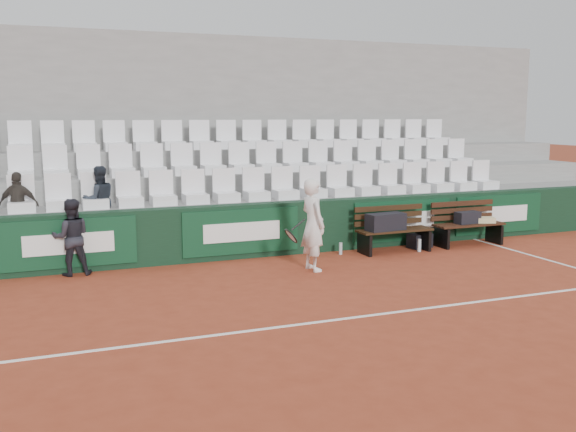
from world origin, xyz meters
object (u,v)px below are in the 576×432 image
at_px(bench_right, 468,234).
at_px(water_bottle_near, 341,248).
at_px(sports_bag_left, 386,222).
at_px(spectator_c, 98,174).
at_px(ball_kid, 71,237).
at_px(water_bottle_far, 419,245).
at_px(tennis_player, 313,225).
at_px(spectator_b, 17,179).
at_px(sports_bag_right, 468,218).
at_px(bench_left, 394,241).
at_px(sports_bag_ground, 420,241).

height_order(bench_right, water_bottle_near, bench_right).
distance_m(sports_bag_left, water_bottle_near, 1.00).
bearing_deg(spectator_c, ball_kid, 45.08).
height_order(sports_bag_left, ball_kid, ball_kid).
distance_m(bench_right, water_bottle_near, 2.82).
distance_m(sports_bag_left, water_bottle_far, 0.85).
height_order(sports_bag_left, spectator_c, spectator_c).
distance_m(bench_right, sports_bag_left, 2.01).
bearing_deg(water_bottle_near, tennis_player, -136.63).
distance_m(tennis_player, spectator_b, 5.07).
bearing_deg(bench_right, water_bottle_far, -172.00).
bearing_deg(tennis_player, sports_bag_right, 11.98).
distance_m(bench_right, sports_bag_right, 0.35).
bearing_deg(sports_bag_left, ball_kid, 175.98).
relative_size(bench_right, spectator_c, 1.26).
bearing_deg(water_bottle_far, bench_right, 8.00).
relative_size(sports_bag_left, water_bottle_far, 3.02).
bearing_deg(water_bottle_far, bench_left, 161.33).
xyz_separation_m(sports_bag_right, water_bottle_near, (-2.79, 0.14, -0.45)).
height_order(tennis_player, ball_kid, tennis_player).
xyz_separation_m(bench_right, ball_kid, (-7.66, 0.34, 0.41)).
relative_size(sports_bag_right, water_bottle_near, 2.24).
height_order(water_bottle_near, ball_kid, ball_kid).
distance_m(ball_kid, spectator_b, 1.44).
height_order(sports_bag_left, water_bottle_near, sports_bag_left).
xyz_separation_m(sports_bag_right, tennis_player, (-3.78, -0.80, 0.22)).
height_order(bench_right, sports_bag_right, sports_bag_right).
bearing_deg(ball_kid, spectator_c, -123.91).
relative_size(bench_right, water_bottle_far, 5.97).
bearing_deg(bench_left, tennis_player, -159.64).
bearing_deg(sports_bag_right, tennis_player, -168.02).
bearing_deg(water_bottle_near, bench_right, -3.05).
bearing_deg(sports_bag_right, sports_bag_ground, 172.42).
xyz_separation_m(ball_kid, spectator_b, (-0.79, 0.76, 0.93)).
xyz_separation_m(bench_right, water_bottle_far, (-1.28, -0.18, -0.10)).
relative_size(water_bottle_far, tennis_player, 0.16).
relative_size(ball_kid, spectator_c, 1.07).
relative_size(water_bottle_near, spectator_c, 0.19).
relative_size(bench_right, tennis_player, 0.95).
bearing_deg(sports_bag_left, bench_left, 10.07).
relative_size(bench_left, sports_bag_ground, 3.22).
height_order(water_bottle_far, spectator_b, spectator_b).
distance_m(tennis_player, ball_kid, 4.01).
bearing_deg(sports_bag_ground, spectator_c, 171.10).
distance_m(bench_right, ball_kid, 7.68).
bearing_deg(water_bottle_near, sports_bag_left, -14.15).
relative_size(sports_bag_ground, spectator_b, 0.41).
bearing_deg(tennis_player, bench_left, 20.36).
bearing_deg(tennis_player, spectator_b, 157.82).
xyz_separation_m(bench_left, ball_kid, (-5.91, 0.36, 0.41)).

